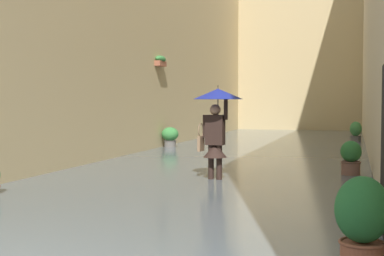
{
  "coord_description": "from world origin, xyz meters",
  "views": [
    {
      "loc": [
        -3.13,
        3.93,
        1.72
      ],
      "look_at": [
        -0.14,
        -6.13,
        1.23
      ],
      "focal_mm": 51.22,
      "sensor_mm": 36.0,
      "label": 1
    }
  ],
  "objects": [
    {
      "name": "ground_plane",
      "position": [
        0.0,
        -14.05,
        0.0
      ],
      "size": [
        70.23,
        70.23,
        0.0
      ],
      "primitive_type": "plane",
      "color": "#605B56"
    },
    {
      "name": "flood_water",
      "position": [
        0.0,
        -14.05,
        0.06
      ],
      "size": [
        7.86,
        34.09,
        0.11
      ],
      "primitive_type": "cube",
      "color": "#515B60",
      "rests_on": "ground_plane"
    },
    {
      "name": "building_facade_right",
      "position": [
        4.43,
        -14.04,
        5.2
      ],
      "size": [
        2.04,
        32.09,
        10.4
      ],
      "color": "tan",
      "rests_on": "ground_plane"
    },
    {
      "name": "building_facade_far",
      "position": [
        0.0,
        -28.99,
        4.67
      ],
      "size": [
        10.66,
        1.8,
        9.33
      ],
      "primitive_type": "cube",
      "color": "tan",
      "rests_on": "ground_plane"
    },
    {
      "name": "person_wading",
      "position": [
        -0.38,
        -7.12,
        1.47
      ],
      "size": [
        1.04,
        1.04,
        2.08
      ],
      "color": "#4C4233",
      "rests_on": "ground_plane"
    },
    {
      "name": "potted_plant_mid_right",
      "position": [
        3.21,
        -14.6,
        0.48
      ],
      "size": [
        0.61,
        0.61,
        0.83
      ],
      "color": "#66605B",
      "rests_on": "ground_plane"
    },
    {
      "name": "potted_plant_far_left",
      "position": [
        -3.22,
        -1.74,
        0.54
      ],
      "size": [
        0.55,
        0.55,
        0.99
      ],
      "color": "#9E563D",
      "rests_on": "ground_plane"
    },
    {
      "name": "potted_plant_mid_left",
      "position": [
        -3.18,
        -19.67,
        0.48
      ],
      "size": [
        0.48,
        0.48,
        0.92
      ],
      "color": "#66605B",
      "rests_on": "ground_plane"
    },
    {
      "name": "potted_plant_near_left",
      "position": [
        -3.06,
        -8.68,
        0.46
      ],
      "size": [
        0.46,
        0.46,
        0.87
      ],
      "color": "brown",
      "rests_on": "ground_plane"
    }
  ]
}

